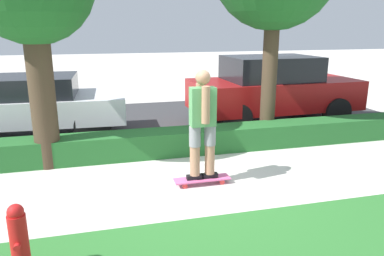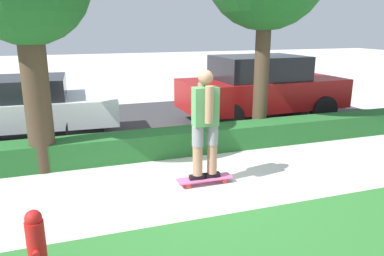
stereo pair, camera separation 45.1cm
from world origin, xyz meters
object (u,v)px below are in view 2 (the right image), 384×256
at_px(skateboard, 205,179).
at_px(fire_hydrant, 37,249).
at_px(skater_person, 205,122).
at_px(parked_car_middle, 261,87).
at_px(parked_car_front, 22,107).

xyz_separation_m(skateboard, fire_hydrant, (-2.33, -1.74, 0.32)).
bearing_deg(skater_person, fire_hydrant, -143.24).
bearing_deg(fire_hydrant, parked_car_middle, 44.97).
bearing_deg(skater_person, parked_car_middle, 50.28).
height_order(skateboard, parked_car_middle, parked_car_middle).
bearing_deg(parked_car_middle, parked_car_front, 178.73).
height_order(parked_car_front, parked_car_middle, parked_car_middle).
bearing_deg(skateboard, parked_car_front, 130.04).
relative_size(skateboard, parked_car_front, 0.23).
bearing_deg(parked_car_middle, skater_person, -131.39).
height_order(parked_car_middle, fire_hydrant, parked_car_middle).
relative_size(skater_person, fire_hydrant, 2.13).
xyz_separation_m(parked_car_front, fire_hydrant, (0.54, -5.16, -0.35)).
bearing_deg(parked_car_front, skater_person, -47.72).
relative_size(parked_car_middle, fire_hydrant, 5.42).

